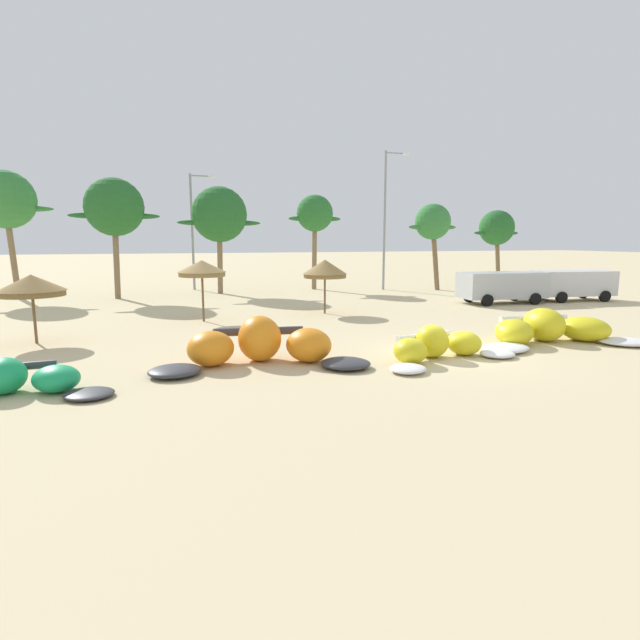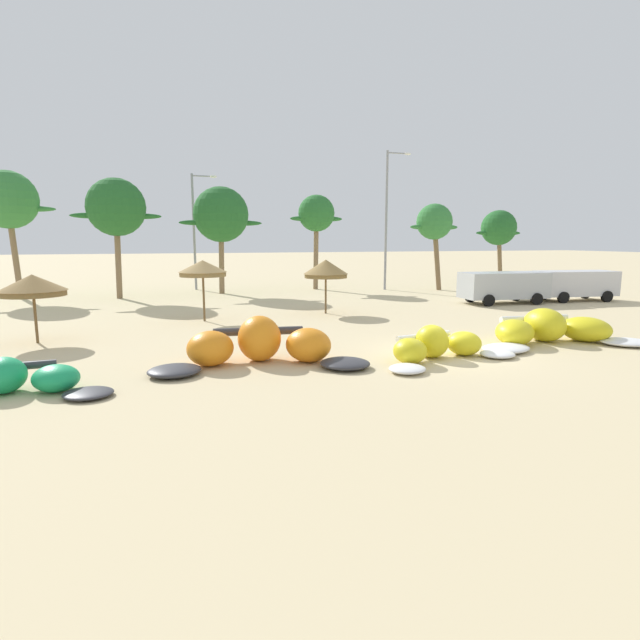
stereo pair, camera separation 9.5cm
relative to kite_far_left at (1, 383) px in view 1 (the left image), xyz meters
The scene contains 18 objects.
ground_plane 12.89m from the kite_far_left, ahead, with size 260.00×260.00×0.00m, color beige.
kite_far_left is the anchor object (origin of this frame).
kite_left 6.72m from the kite_far_left, 11.01° to the left, with size 6.64×3.48×1.42m.
kite_left_of_center 12.03m from the kite_far_left, ahead, with size 5.01×2.84×1.06m.
kite_center 17.32m from the kite_far_left, ahead, with size 6.92×3.55×1.23m.
beach_umbrella_near_van 7.08m from the kite_far_left, 94.90° to the left, with size 2.32×2.32×2.51m.
beach_umbrella_middle 11.67m from the kite_far_left, 60.28° to the left, with size 2.21×2.21×2.82m.
beach_umbrella_near_palms 15.98m from the kite_far_left, 41.80° to the left, with size 2.27×2.27×2.75m.
parked_van 30.20m from the kite_far_left, 21.30° to the left, with size 4.96×2.64×1.84m.
parked_car_second 25.59m from the kite_far_left, 25.93° to the left, with size 5.16×2.57×1.84m.
palm_leftmost 24.48m from the kite_far_left, 102.29° to the left, with size 5.45×3.64×8.05m.
palm_left 21.68m from the kite_far_left, 86.10° to the left, with size 5.42×3.61×7.56m.
palm_left_of_gap 23.94m from the kite_far_left, 69.89° to the left, with size 5.67×3.78×7.34m.
palm_center_left 27.96m from the kite_far_left, 56.34° to the left, with size 4.08×2.72×7.05m.
palm_center_right 30.61m from the kite_far_left, 39.88° to the left, with size 3.93×2.62×6.35m.
palm_right_of_gap 39.67m from the kite_far_left, 36.20° to the left, with size 4.48×2.99×6.25m.
lamppost_west 26.55m from the kite_far_left, 75.39° to the left, with size 1.91×0.24×8.52m.
lamppost_west_center 29.57m from the kite_far_left, 46.03° to the left, with size 1.99×0.24×10.15m.
Camera 1 is at (-9.21, -14.13, 3.74)m, focal length 28.01 mm.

